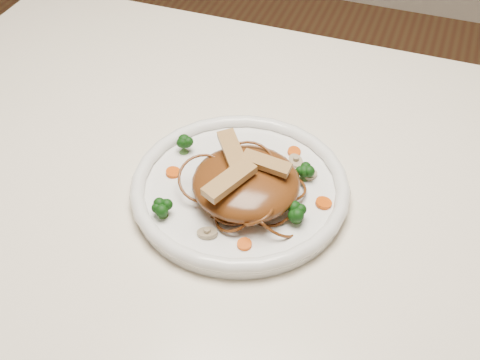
% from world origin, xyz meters
% --- Properties ---
extents(table, '(1.20, 0.80, 0.75)m').
position_xyz_m(table, '(0.00, 0.00, 0.65)').
color(table, white).
rests_on(table, ground).
extents(plate, '(0.35, 0.35, 0.02)m').
position_xyz_m(plate, '(0.02, -0.05, 0.76)').
color(plate, white).
rests_on(plate, table).
extents(noodle_mound, '(0.17, 0.17, 0.05)m').
position_xyz_m(noodle_mound, '(0.03, -0.06, 0.79)').
color(noodle_mound, '#653113').
rests_on(noodle_mound, plate).
extents(chicken_a, '(0.07, 0.02, 0.01)m').
position_xyz_m(chicken_a, '(0.05, -0.05, 0.82)').
color(chicken_a, tan).
rests_on(chicken_a, noodle_mound).
extents(chicken_b, '(0.06, 0.07, 0.01)m').
position_xyz_m(chicken_b, '(0.00, -0.04, 0.82)').
color(chicken_b, tan).
rests_on(chicken_b, noodle_mound).
extents(chicken_c, '(0.05, 0.08, 0.01)m').
position_xyz_m(chicken_c, '(0.02, -0.10, 0.82)').
color(chicken_c, tan).
rests_on(chicken_c, noodle_mound).
extents(broccoli_0, '(0.03, 0.03, 0.03)m').
position_xyz_m(broccoli_0, '(0.10, -0.00, 0.78)').
color(broccoli_0, '#10400D').
rests_on(broccoli_0, plate).
extents(broccoli_1, '(0.04, 0.04, 0.03)m').
position_xyz_m(broccoli_1, '(-0.08, -0.01, 0.78)').
color(broccoli_1, '#10400D').
rests_on(broccoli_1, plate).
extents(broccoli_2, '(0.03, 0.03, 0.03)m').
position_xyz_m(broccoli_2, '(-0.06, -0.14, 0.78)').
color(broccoli_2, '#10400D').
rests_on(broccoli_2, plate).
extents(broccoli_3, '(0.04, 0.04, 0.03)m').
position_xyz_m(broccoli_3, '(0.11, -0.08, 0.78)').
color(broccoli_3, '#10400D').
rests_on(broccoli_3, plate).
extents(carrot_0, '(0.02, 0.02, 0.00)m').
position_xyz_m(carrot_0, '(0.07, 0.04, 0.77)').
color(carrot_0, '#DB4A08').
rests_on(carrot_0, plate).
extents(carrot_1, '(0.03, 0.03, 0.00)m').
position_xyz_m(carrot_1, '(-0.08, -0.06, 0.77)').
color(carrot_1, '#DB4A08').
rests_on(carrot_1, plate).
extents(carrot_2, '(0.02, 0.02, 0.00)m').
position_xyz_m(carrot_2, '(0.13, -0.04, 0.77)').
color(carrot_2, '#DB4A08').
rests_on(carrot_2, plate).
extents(carrot_3, '(0.02, 0.02, 0.00)m').
position_xyz_m(carrot_3, '(-0.02, 0.03, 0.77)').
color(carrot_3, '#DB4A08').
rests_on(carrot_3, plate).
extents(carrot_4, '(0.02, 0.02, 0.00)m').
position_xyz_m(carrot_4, '(0.06, -0.15, 0.77)').
color(carrot_4, '#DB4A08').
rests_on(carrot_4, plate).
extents(mushroom_0, '(0.03, 0.03, 0.01)m').
position_xyz_m(mushroom_0, '(0.01, -0.15, 0.77)').
color(mushroom_0, '#C5B593').
rests_on(mushroom_0, plate).
extents(mushroom_1, '(0.03, 0.03, 0.01)m').
position_xyz_m(mushroom_1, '(0.10, 0.00, 0.77)').
color(mushroom_1, '#C5B593').
rests_on(mushroom_1, plate).
extents(mushroom_2, '(0.03, 0.03, 0.01)m').
position_xyz_m(mushroom_2, '(-0.09, 0.01, 0.77)').
color(mushroom_2, '#C5B593').
rests_on(mushroom_2, plate).
extents(mushroom_3, '(0.04, 0.04, 0.01)m').
position_xyz_m(mushroom_3, '(0.07, 0.02, 0.77)').
color(mushroom_3, '#C5B593').
rests_on(mushroom_3, plate).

